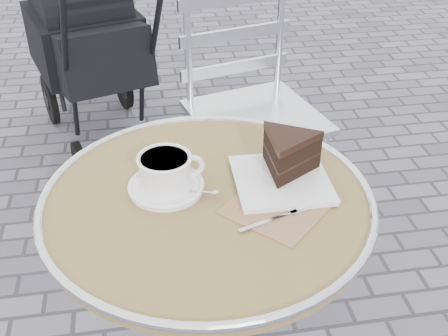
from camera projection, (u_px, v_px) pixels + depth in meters
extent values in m
cylinder|color=silver|center=(210.00, 314.00, 1.40)|extent=(0.07, 0.07, 0.67)
cylinder|color=tan|center=(207.00, 203.00, 1.21)|extent=(0.70, 0.70, 0.03)
torus|color=silver|center=(207.00, 198.00, 1.20)|extent=(0.72, 0.72, 0.02)
cylinder|color=white|center=(166.00, 187.00, 1.22)|extent=(0.16, 0.16, 0.01)
cylinder|color=white|center=(165.00, 172.00, 1.20)|extent=(0.13, 0.13, 0.07)
torus|color=white|center=(192.00, 167.00, 1.21)|extent=(0.06, 0.02, 0.06)
cylinder|color=beige|center=(164.00, 159.00, 1.18)|extent=(0.10, 0.10, 0.01)
cube|color=#966C52|center=(277.00, 207.00, 1.17)|extent=(0.26, 0.26, 0.00)
cube|color=white|center=(281.00, 181.00, 1.24)|extent=(0.21, 0.21, 0.01)
cylinder|color=silver|center=(230.00, 214.00, 1.94)|extent=(0.03, 0.03, 0.48)
cylinder|color=silver|center=(320.00, 189.00, 2.06)|extent=(0.03, 0.03, 0.48)
cylinder|color=silver|center=(192.00, 161.00, 2.21)|extent=(0.03, 0.03, 0.48)
cylinder|color=silver|center=(274.00, 142.00, 2.33)|extent=(0.03, 0.03, 0.48)
cube|color=silver|center=(256.00, 117.00, 1.99)|extent=(0.52, 0.52, 0.02)
cube|color=black|center=(94.00, 54.00, 2.58)|extent=(0.56, 0.71, 0.38)
cylinder|color=black|center=(79.00, 160.00, 2.51)|extent=(0.08, 0.17, 0.17)
cylinder|color=black|center=(161.00, 140.00, 2.65)|extent=(0.08, 0.17, 0.17)
cylinder|color=black|center=(50.00, 99.00, 2.89)|extent=(0.11, 0.26, 0.26)
cylinder|color=black|center=(123.00, 85.00, 3.04)|extent=(0.11, 0.26, 0.26)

